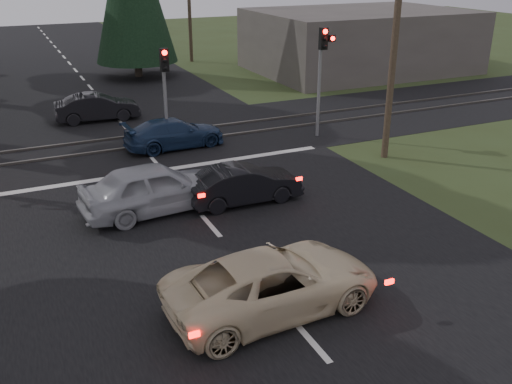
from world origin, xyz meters
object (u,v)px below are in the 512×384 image
utility_pole_near (395,35)px  blue_sedan (174,133)px  traffic_signal_center (165,81)px  silver_car (155,188)px  dark_car_far (97,107)px  dark_hatchback (244,184)px  traffic_signal_right (323,61)px  cream_coupe (273,282)px

utility_pole_near → blue_sedan: size_ratio=2.15×
traffic_signal_center → blue_sedan: bearing=-4.8°
utility_pole_near → silver_car: bearing=-172.5°
dark_car_far → dark_hatchback: bearing=-165.1°
utility_pole_near → dark_car_far: utility_pole_near is taller
dark_car_far → silver_car: bearing=-178.3°
traffic_signal_right → silver_car: traffic_signal_right is taller
traffic_signal_right → blue_sedan: traffic_signal_right is taller
utility_pole_near → cream_coupe: bearing=-138.8°
cream_coupe → traffic_signal_center: bearing=-8.6°
silver_car → cream_coupe: bearing=-176.2°
traffic_signal_right → silver_car: 10.26m
traffic_signal_center → dark_hatchback: traffic_signal_center is taller
dark_hatchback → blue_sedan: (-0.36, 6.43, -0.01)m
utility_pole_near → dark_car_far: (-9.41, 10.22, -4.07)m
traffic_signal_center → silver_car: size_ratio=0.89×
silver_car → blue_sedan: size_ratio=1.10×
traffic_signal_right → silver_car: (-8.73, -4.75, -2.53)m
traffic_signal_right → dark_hatchback: 8.37m
dark_hatchback → blue_sedan: bearing=4.2°
cream_coupe → utility_pole_near: bearing=-51.8°
traffic_signal_right → dark_hatchback: bearing=-138.5°
traffic_signal_center → cream_coupe: traffic_signal_center is taller
cream_coupe → dark_hatchback: size_ratio=1.32×
traffic_signal_center → blue_sedan: 2.21m
blue_sedan → traffic_signal_center: bearing=81.2°
traffic_signal_center → cream_coupe: 12.53m
cream_coupe → blue_sedan: cream_coupe is taller
traffic_signal_right → cream_coupe: traffic_signal_right is taller
utility_pole_near → cream_coupe: size_ratio=1.81×
blue_sedan → dark_car_far: size_ratio=1.06×
cream_coupe → blue_sedan: size_ratio=1.19×
traffic_signal_right → blue_sedan: (-6.29, 1.18, -2.71)m
cream_coupe → silver_car: size_ratio=1.08×
silver_car → dark_car_far: size_ratio=1.17×
utility_pole_near → silver_car: size_ratio=1.95×
traffic_signal_right → traffic_signal_center: 6.68m
utility_pole_near → silver_car: utility_pole_near is taller
cream_coupe → dark_hatchback: bearing=-20.2°
dark_hatchback → blue_sedan: 6.44m
traffic_signal_center → dark_car_far: traffic_signal_center is taller
cream_coupe → blue_sedan: 12.35m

